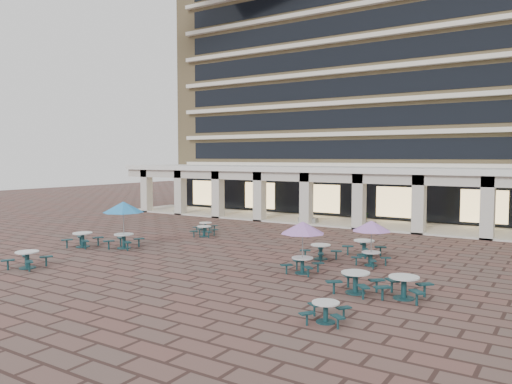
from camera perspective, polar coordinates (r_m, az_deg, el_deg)
ground at (r=26.80m, az=-2.39°, el=-7.09°), size 120.00×120.00×0.00m
apartment_building at (r=49.89m, az=15.11°, el=12.45°), size 40.00×15.50×25.20m
retail_arcade at (r=39.38m, az=10.11°, el=0.80°), size 42.00×6.60×4.40m
picnic_table_1 at (r=30.42m, az=-19.20°, el=-5.03°), size 2.18×2.18×0.83m
picnic_table_2 at (r=19.54m, az=11.30°, el=-9.89°), size 1.92×1.92×0.82m
picnic_table_3 at (r=16.12m, az=7.97°, el=-13.23°), size 1.67×1.67×0.65m
picnic_table_4 at (r=29.09m, az=-14.92°, el=-1.88°), size 2.28×2.28×2.64m
picnic_table_5 at (r=25.66m, az=-24.68°, el=-6.88°), size 2.10×2.10×0.79m
picnic_table_6 at (r=24.28m, az=13.06°, el=-3.99°), size 1.86×1.86×2.14m
picnic_table_7 at (r=19.22m, az=16.54°, el=-10.19°), size 1.90×1.90×0.83m
picnic_table_8 at (r=32.63m, az=-5.95°, el=-4.37°), size 1.84×1.84×0.69m
picnic_table_9 at (r=34.68m, az=-5.80°, el=-3.91°), size 1.74×1.74×0.65m
picnic_table_10 at (r=25.56m, az=7.40°, el=-6.64°), size 2.02×2.02×0.75m
picnic_table_11 at (r=22.18m, az=5.35°, el=-4.30°), size 1.99×1.99×2.30m
picnic_table_13 at (r=26.89m, az=12.25°, el=-6.08°), size 2.20×2.20×0.81m
planter_left at (r=38.78m, az=5.98°, el=-2.78°), size 1.50×0.85×1.36m
planter_right at (r=36.98m, az=12.33°, el=-3.44°), size 1.50×0.69×1.15m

